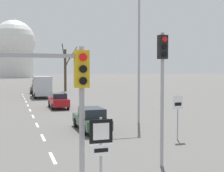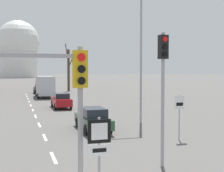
{
  "view_description": "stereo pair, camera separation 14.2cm",
  "coord_description": "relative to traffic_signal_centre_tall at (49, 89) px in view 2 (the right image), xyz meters",
  "views": [
    {
      "loc": [
        -1.7,
        -4.75,
        3.89
      ],
      "look_at": [
        1.73,
        5.88,
        3.36
      ],
      "focal_mm": 50.0,
      "sensor_mm": 36.0,
      "label": 1
    },
    {
      "loc": [
        -1.56,
        -4.79,
        3.89
      ],
      "look_at": [
        1.73,
        5.88,
        3.36
      ],
      "focal_mm": 50.0,
      "sensor_mm": 36.0,
      "label": 2
    }
  ],
  "objects": [
    {
      "name": "lane_stripe_1",
      "position": [
        0.78,
        6.09,
        -3.43
      ],
      "size": [
        0.16,
        2.0,
        0.01
      ],
      "primitive_type": "cube",
      "color": "silver",
      "rests_on": "ground_plane"
    },
    {
      "name": "lane_stripe_2",
      "position": [
        0.78,
        10.59,
        -3.43
      ],
      "size": [
        0.16,
        2.0,
        0.01
      ],
      "primitive_type": "cube",
      "color": "silver",
      "rests_on": "ground_plane"
    },
    {
      "name": "traffic_signal_centre_tall",
      "position": [
        0.0,
        0.0,
        0.0
      ],
      "size": [
        2.59,
        0.34,
        4.53
      ],
      "color": "#9E9EA3",
      "rests_on": "ground_plane"
    },
    {
      "name": "bare_tree_right_near",
      "position": [
        9.04,
        52.3,
        1.02
      ],
      "size": [
        3.46,
        3.57,
        9.06
      ],
      "color": "#473828",
      "rests_on": "ground_plane"
    },
    {
      "name": "sedan_near_right",
      "position": [
        4.37,
        59.25,
        -2.65
      ],
      "size": [
        1.91,
        3.99,
        1.56
      ],
      "color": "slate",
      "rests_on": "ground_plane"
    },
    {
      "name": "lane_stripe_8",
      "position": [
        0.78,
        37.59,
        -3.43
      ],
      "size": [
        0.16,
        2.0,
        0.01
      ],
      "primitive_type": "cube",
      "color": "silver",
      "rests_on": "ground_plane"
    },
    {
      "name": "sedan_far_right",
      "position": [
        3.73,
        24.88,
        -2.61
      ],
      "size": [
        1.75,
        4.58,
        1.6
      ],
      "color": "maroon",
      "rests_on": "ground_plane"
    },
    {
      "name": "street_lamp_right",
      "position": [
        7.68,
        13.51,
        2.51
      ],
      "size": [
        2.44,
        0.36,
        9.86
      ],
      "color": "#9E9EA3",
      "rests_on": "ground_plane"
    },
    {
      "name": "lane_stripe_4",
      "position": [
        0.78,
        19.59,
        -3.43
      ],
      "size": [
        0.16,
        2.0,
        0.01
      ],
      "primitive_type": "cube",
      "color": "silver",
      "rests_on": "ground_plane"
    },
    {
      "name": "sedan_near_left",
      "position": [
        4.0,
        11.83,
        -2.66
      ],
      "size": [
        1.68,
        4.58,
        1.52
      ],
      "color": "#2D4C33",
      "rests_on": "ground_plane"
    },
    {
      "name": "sedan_mid_centre",
      "position": [
        3.11,
        47.75,
        -2.61
      ],
      "size": [
        1.92,
        4.43,
        1.6
      ],
      "color": "black",
      "rests_on": "ground_plane"
    },
    {
      "name": "lane_stripe_6",
      "position": [
        0.78,
        28.59,
        -3.43
      ],
      "size": [
        0.16,
        2.0,
        0.01
      ],
      "primitive_type": "cube",
      "color": "silver",
      "rests_on": "ground_plane"
    },
    {
      "name": "lane_stripe_10",
      "position": [
        0.78,
        46.59,
        -3.43
      ],
      "size": [
        0.16,
        2.0,
        0.01
      ],
      "primitive_type": "cube",
      "color": "silver",
      "rests_on": "ground_plane"
    },
    {
      "name": "speed_limit_sign",
      "position": [
        8.01,
        7.67,
        -1.7
      ],
      "size": [
        0.6,
        0.08,
        2.56
      ],
      "color": "#9E9EA3",
      "rests_on": "ground_plane"
    },
    {
      "name": "lane_stripe_9",
      "position": [
        0.78,
        42.09,
        -3.43
      ],
      "size": [
        0.16,
        2.0,
        0.01
      ],
      "primitive_type": "cube",
      "color": "silver",
      "rests_on": "ground_plane"
    },
    {
      "name": "lane_stripe_7",
      "position": [
        0.78,
        33.09,
        -3.43
      ],
      "size": [
        0.16,
        2.0,
        0.01
      ],
      "primitive_type": "cube",
      "color": "silver",
      "rests_on": "ground_plane"
    },
    {
      "name": "capitol_dome",
      "position": [
        0.78,
        190.88,
        13.94
      ],
      "size": [
        25.26,
        25.26,
        35.67
      ],
      "color": "silver",
      "rests_on": "ground_plane"
    },
    {
      "name": "lane_stripe_3",
      "position": [
        0.78,
        15.09,
        -3.43
      ],
      "size": [
        0.16,
        2.0,
        0.01
      ],
      "primitive_type": "cube",
      "color": "silver",
      "rests_on": "ground_plane"
    },
    {
      "name": "lane_stripe_5",
      "position": [
        0.78,
        24.09,
        -3.43
      ],
      "size": [
        0.16,
        2.0,
        0.01
      ],
      "primitive_type": "cube",
      "color": "silver",
      "rests_on": "ground_plane"
    },
    {
      "name": "delivery_truck",
      "position": [
        3.27,
        38.92,
        -1.74
      ],
      "size": [
        2.44,
        7.2,
        3.14
      ],
      "color": "#333842",
      "rests_on": "ground_plane"
    },
    {
      "name": "traffic_signal_near_right",
      "position": [
        4.9,
        3.51,
        0.34
      ],
      "size": [
        0.36,
        0.34,
        5.45
      ],
      "color": "#9E9EA3",
      "rests_on": "ground_plane"
    },
    {
      "name": "route_sign_post",
      "position": [
        1.21,
        -0.39,
        -1.57
      ],
      "size": [
        0.6,
        0.08,
        2.73
      ],
      "color": "#9E9EA3",
      "rests_on": "ground_plane"
    },
    {
      "name": "sedan_far_left",
      "position": [
        4.77,
        64.0,
        -2.6
      ],
      "size": [
        1.9,
        3.96,
        1.69
      ],
      "color": "#B7B7BC",
      "rests_on": "ground_plane"
    }
  ]
}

